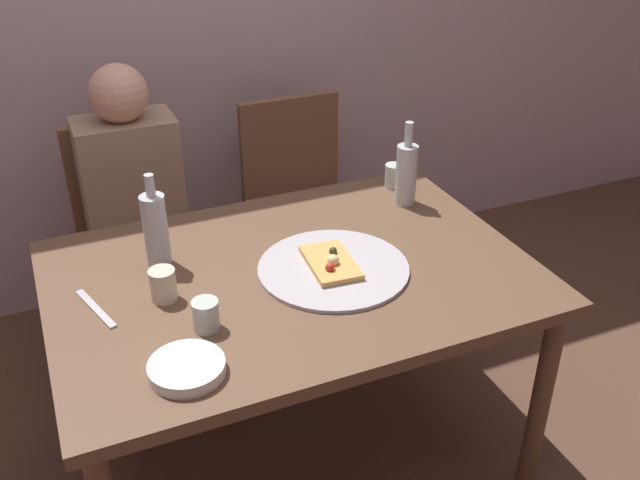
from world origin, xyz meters
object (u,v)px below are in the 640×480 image
object	(u,v)px
dining_table	(292,292)
pizza_slice_last	(331,262)
tumbler_far	(163,285)
plate_stack	(187,368)
chair_left	(136,224)
pizza_tray	(333,268)
tumbler_near	(394,176)
guest_in_sweater	(139,212)
table_knife	(96,308)
beer_bottle	(406,173)
chair_right	(301,193)
wine_bottle	(156,229)
wine_glass	(206,315)

from	to	relation	value
dining_table	pizza_slice_last	world-z (taller)	pizza_slice_last
tumbler_far	plate_stack	bearing A→B (deg)	-93.54
chair_left	pizza_slice_last	bearing A→B (deg)	114.89
pizza_slice_last	chair_left	size ratio (longest dim) A/B	0.26
dining_table	pizza_tray	world-z (taller)	pizza_tray
tumbler_near	pizza_slice_last	bearing A→B (deg)	-135.94
pizza_tray	guest_in_sweater	xyz separation A→B (m)	(-0.43, 0.78, -0.10)
pizza_tray	guest_in_sweater	bearing A→B (deg)	119.05
pizza_slice_last	tumbler_near	xyz separation A→B (m)	(0.44, 0.43, 0.02)
table_knife	dining_table	bearing A→B (deg)	70.44
guest_in_sweater	tumbler_far	bearing A→B (deg)	85.48
dining_table	chair_left	distance (m)	0.96
pizza_tray	chair_left	world-z (taller)	chair_left
pizza_tray	plate_stack	world-z (taller)	plate_stack
beer_bottle	plate_stack	world-z (taller)	beer_bottle
pizza_tray	chair_right	bearing A→B (deg)	73.83
tumbler_far	wine_bottle	bearing A→B (deg)	81.45
plate_stack	beer_bottle	bearing A→B (deg)	32.35
beer_bottle	chair_right	world-z (taller)	beer_bottle
pizza_slice_last	tumbler_far	world-z (taller)	tumbler_far
wine_glass	chair_left	distance (m)	1.09
pizza_tray	chair_right	size ratio (longest dim) A/B	0.50
dining_table	wine_bottle	bearing A→B (deg)	150.31
beer_bottle	plate_stack	distance (m)	1.10
tumbler_near	chair_left	size ratio (longest dim) A/B	0.09
table_knife	wine_bottle	bearing A→B (deg)	111.88
wine_glass	table_knife	size ratio (longest dim) A/B	0.38
chair_left	chair_right	size ratio (longest dim) A/B	1.00
wine_bottle	tumbler_near	bearing A→B (deg)	12.07
wine_glass	plate_stack	bearing A→B (deg)	-120.57
pizza_slice_last	guest_in_sweater	world-z (taller)	guest_in_sweater
wine_glass	chair_left	size ratio (longest dim) A/B	0.09
wine_glass	chair_right	xyz separation A→B (m)	(0.69, 1.06, -0.26)
tumbler_near	chair_right	bearing A→B (deg)	108.61
pizza_tray	wine_bottle	size ratio (longest dim) A/B	1.54
tumbler_near	beer_bottle	bearing A→B (deg)	-101.54
guest_in_sweater	tumbler_near	bearing A→B (deg)	158.38
plate_stack	tumbler_near	bearing A→B (deg)	37.06
pizza_tray	table_knife	world-z (taller)	pizza_tray
wine_bottle	table_knife	size ratio (longest dim) A/B	1.33
pizza_tray	chair_left	distance (m)	1.05
table_knife	tumbler_near	bearing A→B (deg)	91.49
dining_table	tumbler_far	xyz separation A→B (m)	(-0.38, 0.01, 0.12)
pizza_slice_last	plate_stack	xyz separation A→B (m)	(-0.51, -0.29, -0.01)
pizza_slice_last	chair_left	bearing A→B (deg)	114.89
table_knife	tumbler_far	bearing A→B (deg)	66.06
pizza_slice_last	table_knife	bearing A→B (deg)	174.26
pizza_slice_last	table_knife	xyz separation A→B (m)	(-0.67, 0.07, -0.02)
tumbler_near	chair_right	size ratio (longest dim) A/B	0.09
tumbler_near	table_knife	distance (m)	1.17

